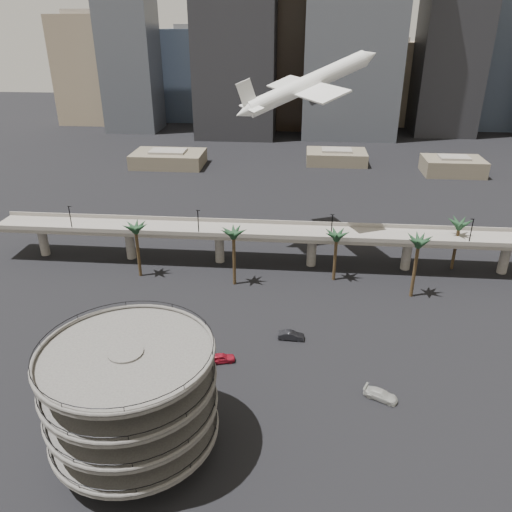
# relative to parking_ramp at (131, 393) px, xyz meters

# --- Properties ---
(ground) EXTENTS (700.00, 700.00, 0.00)m
(ground) POSITION_rel_parking_ramp_xyz_m (13.00, 4.00, -9.84)
(ground) COLOR black
(ground) RESTS_ON ground
(parking_ramp) EXTENTS (22.20, 22.20, 17.35)m
(parking_ramp) POSITION_rel_parking_ramp_xyz_m (0.00, 0.00, 0.00)
(parking_ramp) COLOR #484643
(parking_ramp) RESTS_ON ground
(overpass) EXTENTS (130.00, 9.30, 14.70)m
(overpass) POSITION_rel_parking_ramp_xyz_m (13.00, 59.00, -2.50)
(overpass) COLOR slate
(overpass) RESTS_ON ground
(palm_trees) EXTENTS (76.40, 18.40, 14.00)m
(palm_trees) POSITION_rel_parking_ramp_xyz_m (24.58, 51.18, 1.46)
(palm_trees) COLOR #47351E
(palm_trees) RESTS_ON ground
(low_buildings) EXTENTS (135.00, 27.50, 6.80)m
(low_buildings) POSITION_rel_parking_ramp_xyz_m (19.89, 146.30, -6.97)
(low_buildings) COLOR #655D4A
(low_buildings) RESTS_ON ground
(skyline) EXTENTS (269.00, 86.00, 123.99)m
(skyline) POSITION_rel_parking_ramp_xyz_m (28.11, 221.08, 35.52)
(skyline) COLOR #826D5A
(skyline) RESTS_ON ground
(airborne_jet) EXTENTS (34.01, 31.77, 15.84)m
(airborne_jet) POSITION_rel_parking_ramp_xyz_m (21.41, 71.48, 29.84)
(airborne_jet) COLOR white
(airborne_jet) RESTS_ON ground
(car_a) EXTENTS (5.08, 3.10, 1.62)m
(car_a) POSITION_rel_parking_ramp_xyz_m (8.33, 20.04, -9.03)
(car_a) COLOR #AA182C
(car_a) RESTS_ON ground
(car_b) EXTENTS (4.85, 1.85, 1.58)m
(car_b) POSITION_rel_parking_ramp_xyz_m (20.07, 27.87, -9.05)
(car_b) COLOR black
(car_b) RESTS_ON ground
(car_c) EXTENTS (5.68, 4.20, 1.53)m
(car_c) POSITION_rel_parking_ramp_xyz_m (34.27, 13.16, -9.07)
(car_c) COLOR #B5B6B2
(car_c) RESTS_ON ground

